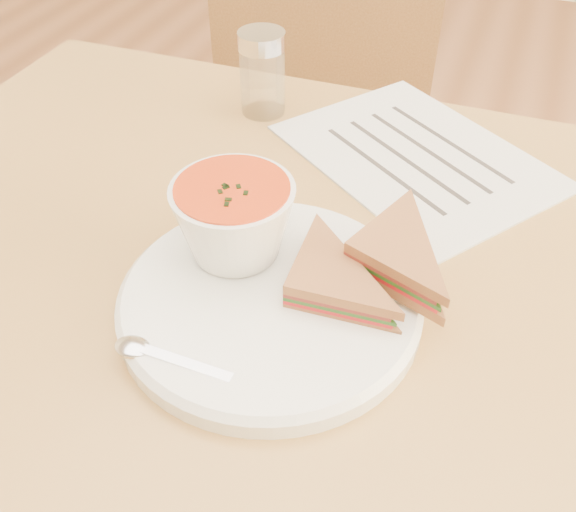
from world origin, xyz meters
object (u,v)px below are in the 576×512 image
at_px(plate, 270,302).
at_px(condiment_shaker, 262,73).
at_px(dining_table, 287,446).
at_px(chair_far, 306,188).
at_px(soup_bowl, 234,223).

distance_m(plate, condiment_shaker, 0.36).
distance_m(dining_table, plate, 0.39).
bearing_deg(plate, chair_far, 105.18).
bearing_deg(condiment_shaker, chair_far, 92.55).
xyz_separation_m(plate, condiment_shaker, (-0.14, 0.33, 0.05)).
bearing_deg(chair_far, dining_table, 95.07).
xyz_separation_m(dining_table, plate, (0.02, -0.09, 0.38)).
bearing_deg(plate, soup_bowl, 141.26).
relative_size(chair_far, condiment_shaker, 8.82).
bearing_deg(soup_bowl, condiment_shaker, 107.10).
distance_m(plate, soup_bowl, 0.08).
distance_m(soup_bowl, condiment_shaker, 0.30).
distance_m(chair_far, plate, 0.64).
xyz_separation_m(chair_far, condiment_shaker, (0.01, -0.22, 0.33)).
height_order(dining_table, condiment_shaker, condiment_shaker).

